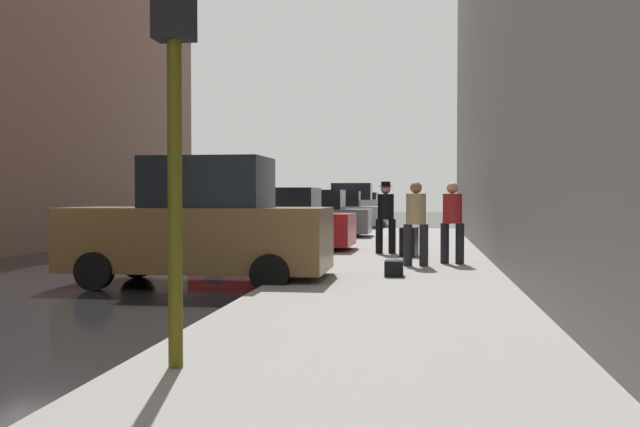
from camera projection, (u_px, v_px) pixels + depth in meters
The scene contains 15 objects.
ground_plane at pixel (45, 286), 12.42m from camera, with size 120.00×120.00×0.00m, color black.
sidewalk at pixel (390, 288), 11.56m from camera, with size 4.00×40.00×0.15m, color gray.
parked_bronze_suv at pixel (200, 227), 12.54m from camera, with size 4.60×2.07×2.25m.
parked_red_hatchback at pixel (276, 223), 19.01m from camera, with size 4.24×2.14×1.79m.
parked_gray_coupe at pixel (312, 216), 25.27m from camera, with size 4.22×2.09×1.79m.
parked_silver_sedan at pixel (335, 212), 31.92m from camera, with size 4.26×2.17×1.79m.
parked_white_van at pixel (349, 206), 37.88m from camera, with size 4.62×2.10×2.25m.
parked_dark_green_sedan at pixel (359, 208), 44.19m from camera, with size 4.24×2.13×1.79m.
fire_hydrant at pixel (346, 235), 19.49m from camera, with size 0.42×0.22×0.70m.
traffic_light at pixel (175, 52), 5.85m from camera, with size 0.32×0.32×3.60m.
pedestrian_with_fedora at pixel (386, 214), 17.57m from camera, with size 0.52×0.47×1.78m.
pedestrian_in_tan_coat at pixel (416, 219), 14.41m from camera, with size 0.50×0.41×1.71m.
pedestrian_in_red_jacket at pixel (452, 218), 14.90m from camera, with size 0.53×0.50×1.71m.
rolling_suitcase at pixel (409, 242), 16.81m from camera, with size 0.45×0.61×1.04m.
duffel_bag at pixel (394, 268), 12.61m from camera, with size 0.32×0.44×0.28m.
Camera 1 is at (6.52, -11.57, 1.57)m, focal length 40.00 mm.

